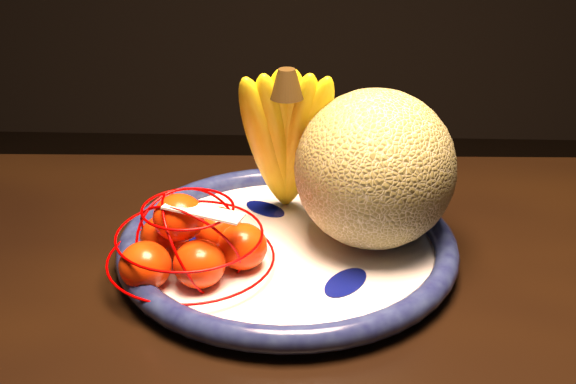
{
  "coord_description": "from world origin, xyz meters",
  "views": [
    {
      "loc": [
        0.14,
        -0.53,
        1.09
      ],
      "look_at": [
        0.11,
        0.12,
        0.77
      ],
      "focal_mm": 45.0,
      "sensor_mm": 36.0,
      "label": 1
    }
  ],
  "objects_px": {
    "cantaloupe": "(375,169)",
    "banana_bunch": "(286,136)",
    "fruit_bowl": "(288,246)",
    "mandarin_bag": "(191,243)"
  },
  "relations": [
    {
      "from": "cantaloupe",
      "to": "banana_bunch",
      "type": "relative_size",
      "value": 0.83
    },
    {
      "from": "cantaloupe",
      "to": "fruit_bowl",
      "type": "bearing_deg",
      "value": -168.76
    },
    {
      "from": "cantaloupe",
      "to": "mandarin_bag",
      "type": "xyz_separation_m",
      "value": [
        -0.18,
        -0.06,
        -0.05
      ]
    },
    {
      "from": "cantaloupe",
      "to": "mandarin_bag",
      "type": "height_order",
      "value": "cantaloupe"
    },
    {
      "from": "fruit_bowl",
      "to": "cantaloupe",
      "type": "distance_m",
      "value": 0.12
    },
    {
      "from": "cantaloupe",
      "to": "mandarin_bag",
      "type": "distance_m",
      "value": 0.19
    },
    {
      "from": "fruit_bowl",
      "to": "cantaloupe",
      "type": "bearing_deg",
      "value": 11.24
    },
    {
      "from": "fruit_bowl",
      "to": "cantaloupe",
      "type": "relative_size",
      "value": 2.15
    },
    {
      "from": "fruit_bowl",
      "to": "mandarin_bag",
      "type": "distance_m",
      "value": 0.1
    },
    {
      "from": "banana_bunch",
      "to": "fruit_bowl",
      "type": "bearing_deg",
      "value": -89.93
    }
  ]
}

